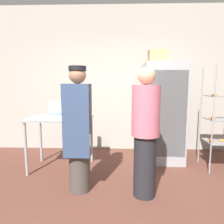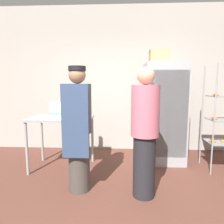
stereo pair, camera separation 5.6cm
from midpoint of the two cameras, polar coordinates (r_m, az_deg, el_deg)
The scene contains 10 objects.
ground_plane at distance 2.58m, azimuth -1.04°, elevation -25.87°, with size 14.00×14.00×0.00m, color brown.
back_wall at distance 4.43m, azimuth 0.33°, elevation 9.20°, with size 6.40×0.12×3.09m, color #ADA89E.
refrigerator at distance 3.87m, azimuth 13.79°, elevation -0.20°, with size 0.72×0.78×1.82m.
baking_rack at distance 3.84m, azimuth 28.91°, elevation -1.85°, with size 0.60×0.49×1.75m.
prep_counter at distance 3.49m, azimuth -14.88°, elevation -3.22°, with size 1.03×0.69×0.89m.
donut_box at distance 3.49m, azimuth -16.31°, elevation -0.65°, with size 0.29×0.21×0.25m.
blender_pitcher at distance 3.64m, azimuth -10.00°, elevation 1.17°, with size 0.11×0.11×0.29m.
cardboard_storage_box at distance 3.95m, azimuth 12.49°, elevation 15.04°, with size 0.35×0.33×0.25m.
person_baker at distance 2.67m, azimuth -10.12°, elevation -4.54°, with size 0.35×0.37×1.67m.
person_customer at distance 2.54m, azimuth 8.88°, elevation -5.75°, with size 0.35×0.35×1.65m.
Camera 1 is at (0.08, -2.15, 1.43)m, focal length 32.00 mm.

